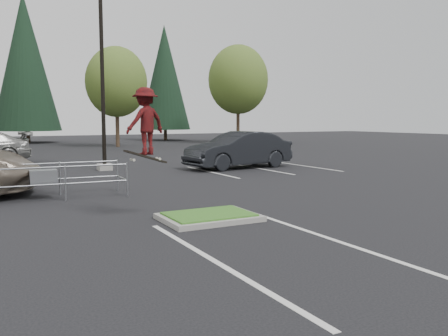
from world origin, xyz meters
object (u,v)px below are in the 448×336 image
decid_c (116,84)px  cart_corral (48,177)px  car_r_charc (239,150)px  skateboarder (145,122)px  conif_b (25,62)px  conif_c (165,78)px  decid_d (238,82)px  light_pole (102,70)px

decid_c → cart_corral: decid_c is taller
cart_corral → car_r_charc: bearing=30.4°
car_r_charc → skateboarder: bearing=-47.3°
conif_b → skateboarder: conif_b is taller
decid_c → cart_corral: 26.82m
decid_c → conif_b: 12.51m
conif_c → skateboarder: conif_c is taller
decid_c → cart_corral: size_ratio=2.25×
conif_b → skateboarder: bearing=-91.7°
decid_c → decid_d: decid_d is taller
decid_c → conif_c: size_ratio=0.67×
conif_b → conif_c: conif_b is taller
conif_c → conif_b: bearing=175.9°
conif_c → car_r_charc: (-7.50, -29.50, -5.97)m
light_pole → car_r_charc: (6.00, -2.00, -3.68)m
cart_corral → car_r_charc: (9.42, 5.04, 0.23)m
light_pole → conif_b: conif_b is taller
conif_b → skateboarder: size_ratio=7.96×
car_r_charc → decid_d: bearing=143.8°
skateboarder → decid_d: bearing=-142.4°
conif_c → skateboarder: size_ratio=6.87×
car_r_charc → decid_c: bearing=174.7°
decid_c → cart_corral: (-8.91, -24.87, -4.60)m
light_pole → conif_c: conif_c is taller
decid_d → conif_c: (-3.99, 9.17, 0.94)m
light_pole → conif_b: (-0.50, 28.50, 3.29)m
conif_c → cart_corral: 38.95m
decid_d → conif_c: conif_c is taller
light_pole → cart_corral: (-3.42, -7.04, -3.91)m
decid_c → skateboarder: size_ratio=4.60×
conif_c → cart_corral: bearing=-116.1°
conif_b → conif_c: size_ratio=1.16×
conif_b → cart_corral: size_ratio=3.90×
skateboarder → conif_c: bearing=-130.8°
decid_c → decid_d: 12.03m
decid_c → cart_corral: bearing=-109.7°
decid_d → conif_b: conif_b is taller
decid_d → conif_c: bearing=113.5°
decid_c → conif_b: conif_b is taller
decid_c → skateboarder: 29.86m
light_pole → conif_b: size_ratio=0.70×
decid_c → light_pole: bearing=-107.1°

